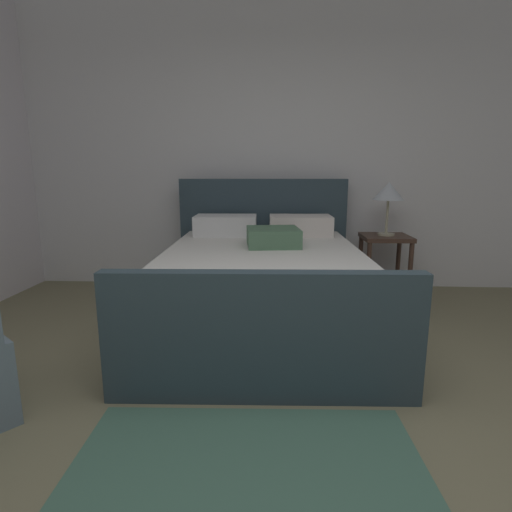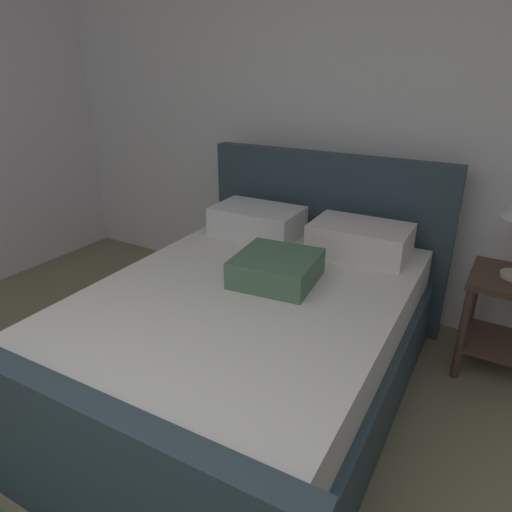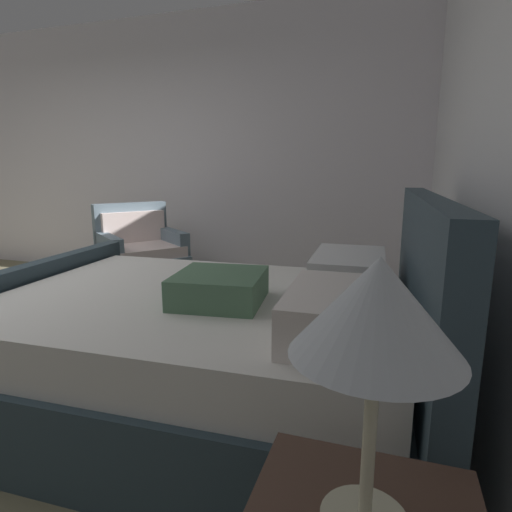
# 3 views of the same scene
# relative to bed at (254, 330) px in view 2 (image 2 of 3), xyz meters

# --- Properties ---
(wall_back) EXTENTS (5.60, 0.12, 2.85)m
(wall_back) POSITION_rel_bed_xyz_m (0.26, 1.25, 1.08)
(wall_back) COLOR white
(wall_back) RESTS_ON ground
(bed) EXTENTS (1.72, 2.25, 1.13)m
(bed) POSITION_rel_bed_xyz_m (0.00, 0.00, 0.00)
(bed) COLOR #2E404A
(bed) RESTS_ON ground
(nightstand_right) EXTENTS (0.44, 0.44, 0.60)m
(nightstand_right) POSITION_rel_bed_xyz_m (1.15, 0.83, 0.06)
(nightstand_right) COLOR #483127
(nightstand_right) RESTS_ON ground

